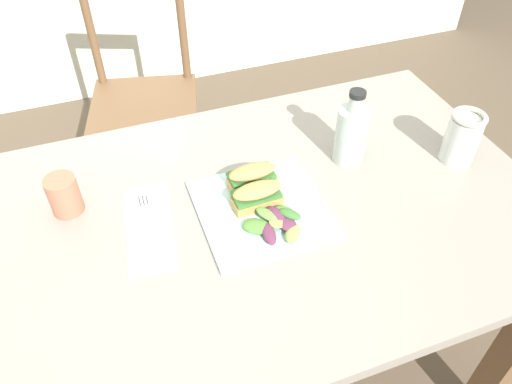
{
  "coord_description": "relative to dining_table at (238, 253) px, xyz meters",
  "views": [
    {
      "loc": [
        -0.08,
        -0.75,
        1.51
      ],
      "look_at": [
        0.19,
        -0.01,
        0.76
      ],
      "focal_mm": 34.89,
      "sensor_mm": 36.0,
      "label": 1
    }
  ],
  "objects": [
    {
      "name": "salad_mixed_greens",
      "position": [
        0.06,
        -0.07,
        0.15
      ],
      "size": [
        0.13,
        0.12,
        0.03
      ],
      "color": "#518438",
      "rests_on": "plate_lunch"
    },
    {
      "name": "fork_on_napkin",
      "position": [
        -0.18,
        0.05,
        0.13
      ],
      "size": [
        0.03,
        0.19,
        0.0
      ],
      "color": "silver",
      "rests_on": "napkin_folded"
    },
    {
      "name": "sandwich_half_back",
      "position": [
        0.06,
        0.07,
        0.16
      ],
      "size": [
        0.11,
        0.06,
        0.06
      ],
      "color": "tan",
      "rests_on": "plate_lunch"
    },
    {
      "name": "chair_wooden_far",
      "position": [
        -0.05,
        0.99,
        -0.17
      ],
      "size": [
        0.48,
        0.48,
        0.87
      ],
      "color": "brown",
      "rests_on": "ground"
    },
    {
      "name": "ground_plane",
      "position": [
        -0.13,
        0.05,
        -0.62
      ],
      "size": [
        9.1,
        9.1,
        0.0
      ],
      "primitive_type": "plane",
      "color": "brown"
    },
    {
      "name": "plate_lunch",
      "position": [
        0.06,
        -0.0,
        0.13
      ],
      "size": [
        0.27,
        0.27,
        0.01
      ],
      "primitive_type": "cube",
      "color": "silver",
      "rests_on": "dining_table"
    },
    {
      "name": "mason_jar_iced_tea",
      "position": [
        0.56,
        0.0,
        0.18
      ],
      "size": [
        0.08,
        0.08,
        0.13
      ],
      "color": "#995623",
      "rests_on": "dining_table"
    },
    {
      "name": "cup_extra_side",
      "position": [
        -0.33,
        0.14,
        0.17
      ],
      "size": [
        0.07,
        0.07,
        0.09
      ],
      "primitive_type": "cylinder",
      "color": "#B2664C",
      "rests_on": "dining_table"
    },
    {
      "name": "napkin_folded",
      "position": [
        -0.18,
        0.03,
        0.13
      ],
      "size": [
        0.13,
        0.26,
        0.0
      ],
      "primitive_type": "cube",
      "rotation": [
        0.0,
        0.0,
        -0.13
      ],
      "color": "white",
      "rests_on": "dining_table"
    },
    {
      "name": "dining_table",
      "position": [
        0.0,
        0.0,
        0.0
      ],
      "size": [
        1.37,
        0.8,
        0.74
      ],
      "color": "gray",
      "rests_on": "ground"
    },
    {
      "name": "bottle_cold_brew",
      "position": [
        0.31,
        0.09,
        0.19
      ],
      "size": [
        0.08,
        0.08,
        0.19
      ],
      "color": "black",
      "rests_on": "dining_table"
    },
    {
      "name": "sandwich_half_front",
      "position": [
        0.05,
        0.01,
        0.16
      ],
      "size": [
        0.11,
        0.06,
        0.06
      ],
      "color": "tan",
      "rests_on": "plate_lunch"
    }
  ]
}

